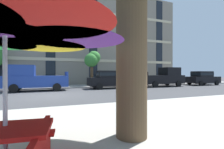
{
  "coord_description": "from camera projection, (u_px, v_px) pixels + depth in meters",
  "views": [
    {
      "loc": [
        -0.15,
        -11.68,
        1.51
      ],
      "look_at": [
        5.61,
        3.2,
        1.4
      ],
      "focal_mm": 26.05,
      "sensor_mm": 36.0,
      "label": 1
    }
  ],
  "objects": [
    {
      "name": "sedan_black",
      "position": [
        110.0,
        79.0,
        16.4
      ],
      "size": [
        4.4,
        1.98,
        1.78
      ],
      "color": "black",
      "rests_on": "ground"
    },
    {
      "name": "patio_umbrella",
      "position": [
        5.0,
        20.0,
        2.28
      ],
      "size": [
        3.55,
        3.3,
        2.54
      ],
      "color": "silver",
      "rests_on": "ground"
    },
    {
      "name": "pickup_blue_midblock",
      "position": [
        34.0,
        79.0,
        13.9
      ],
      "size": [
        5.1,
        2.12,
        2.2
      ],
      "color": "navy",
      "rests_on": "ground"
    },
    {
      "name": "pickup_black",
      "position": [
        163.0,
        78.0,
        18.8
      ],
      "size": [
        5.1,
        2.12,
        2.2
      ],
      "color": "black",
      "rests_on": "ground"
    },
    {
      "name": "sidewalk_far",
      "position": [
        51.0,
        87.0,
        17.3
      ],
      "size": [
        56.0,
        3.6,
        0.12
      ],
      "primitive_type": "cube",
      "color": "gray",
      "rests_on": "ground"
    },
    {
      "name": "apartment_building",
      "position": [
        50.0,
        42.0,
        24.89
      ],
      "size": [
        36.5,
        12.08,
        12.8
      ],
      "color": "gray",
      "rests_on": "ground"
    },
    {
      "name": "street_tree_middle",
      "position": [
        92.0,
        59.0,
        18.84
      ],
      "size": [
        1.94,
        1.78,
        4.14
      ],
      "color": "#4C3823",
      "rests_on": "ground"
    },
    {
      "name": "ground_plane",
      "position": [
        52.0,
        96.0,
        10.96
      ],
      "size": [
        120.0,
        120.0,
        0.0
      ],
      "primitive_type": "plane",
      "color": "#424244"
    },
    {
      "name": "sedan_black_midblock",
      "position": [
        203.0,
        78.0,
        21.05
      ],
      "size": [
        4.4,
        1.98,
        1.78
      ],
      "color": "black",
      "rests_on": "ground"
    }
  ]
}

